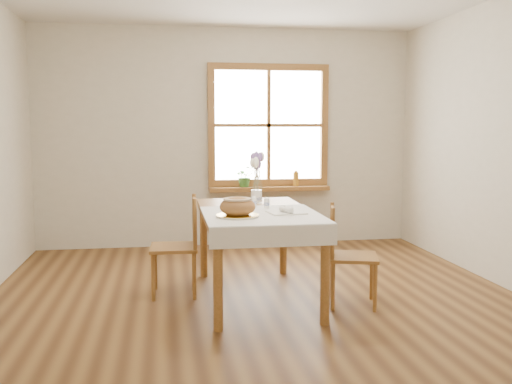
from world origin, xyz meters
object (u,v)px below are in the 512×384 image
at_px(chair_right, 353,255).
at_px(flower_vase, 256,197).
at_px(bread_plate, 238,216).
at_px(chair_left, 174,246).
at_px(dining_table, 256,220).

xyz_separation_m(chair_right, flower_vase, (-0.67, 0.73, 0.40)).
bearing_deg(bread_plate, chair_left, 128.49).
relative_size(dining_table, chair_left, 1.88).
height_order(chair_right, bread_plate, chair_right).
relative_size(dining_table, chair_right, 1.96).
height_order(dining_table, flower_vase, flower_vase).
bearing_deg(bread_plate, dining_table, 62.84).
height_order(chair_left, flower_vase, flower_vase).
distance_m(chair_left, chair_right, 1.52).
xyz_separation_m(dining_table, chair_right, (0.75, -0.32, -0.26)).
bearing_deg(chair_left, chair_right, 72.32).
bearing_deg(chair_left, flower_vase, 108.32).
relative_size(dining_table, flower_vase, 14.46).
bearing_deg(dining_table, chair_left, 163.99).
bearing_deg(chair_left, dining_table, 76.08).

